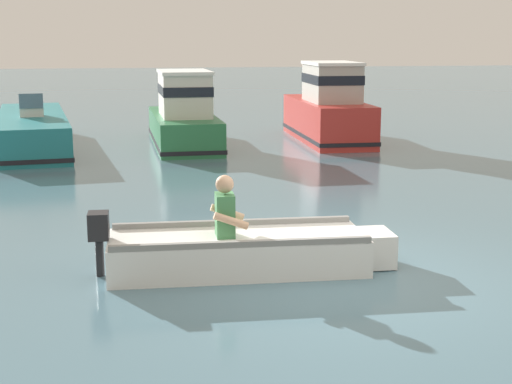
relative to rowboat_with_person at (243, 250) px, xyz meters
name	(u,v)px	position (x,y,z in m)	size (l,w,h in m)	color
ground_plane	(342,282)	(1.07, -0.64, -0.25)	(120.00, 120.00, 0.00)	slate
rowboat_with_person	(243,250)	(0.00, 0.00, 0.00)	(3.71, 1.20, 1.19)	white
moored_boat_teal	(33,132)	(-3.74, 11.15, 0.15)	(2.48, 6.86, 1.43)	#1E727A
moored_boat_green	(184,118)	(0.10, 10.76, 0.47)	(1.68, 4.86, 1.96)	#287042
moored_boat_red	(328,111)	(4.03, 11.07, 0.56)	(1.60, 4.64, 2.14)	#B72D28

